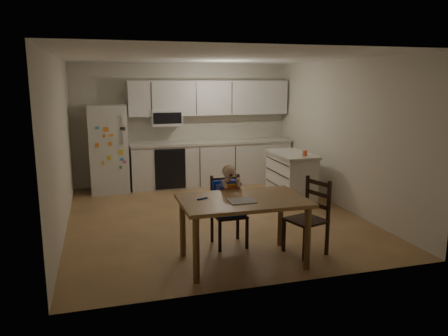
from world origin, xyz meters
TOP-DOWN VIEW (x-y plane):
  - room at (0.00, 0.48)m, footprint 4.52×5.01m
  - refrigerator at (-1.55, 2.15)m, footprint 0.72×0.70m
  - kitchen_run at (0.50, 2.24)m, footprint 3.37×0.62m
  - kitchen_island at (1.64, 0.65)m, footprint 0.61×1.16m
  - red_cup at (1.73, 0.31)m, footprint 0.08×0.08m
  - dining_table at (-0.12, -1.84)m, footprint 1.48×0.95m
  - napkin at (-0.18, -1.94)m, footprint 0.29×0.25m
  - toddler_spoon at (-0.60, -1.73)m, footprint 0.12×0.06m
  - chair_booster at (-0.12, -1.22)m, footprint 0.42×0.42m
  - chair_side at (0.82, -1.76)m, footprint 0.52×0.52m

SIDE VIEW (x-z plane):
  - kitchen_island at x=1.64m, z-range 0.00..0.86m
  - chair_side at x=0.82m, z-range 0.06..1.01m
  - chair_booster at x=-0.12m, z-range 0.11..1.19m
  - dining_table at x=-0.12m, z-range 0.29..1.08m
  - napkin at x=-0.18m, z-range 0.79..0.80m
  - toddler_spoon at x=-0.60m, z-range 0.79..0.81m
  - refrigerator at x=-1.55m, z-range 0.00..1.70m
  - kitchen_run at x=0.50m, z-range -0.20..1.95m
  - red_cup at x=1.73m, z-range 0.86..0.96m
  - room at x=0.00m, z-range -0.01..2.51m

